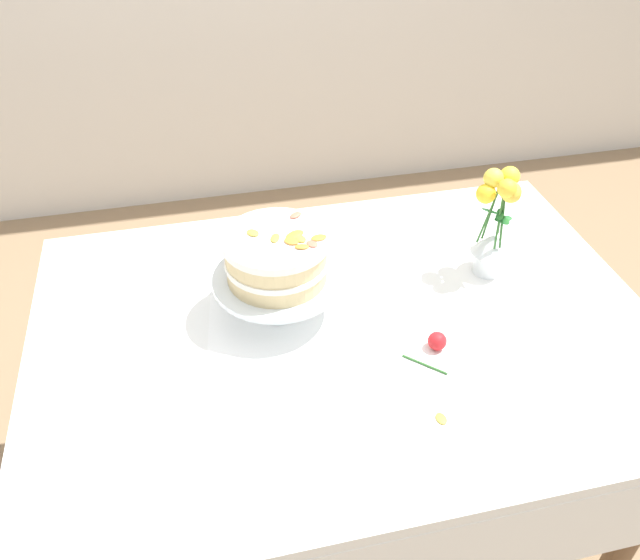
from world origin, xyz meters
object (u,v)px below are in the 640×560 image
at_px(cake_stand, 278,282).
at_px(layer_cake, 277,257).
at_px(dining_table, 348,360).
at_px(fallen_rose, 437,342).
at_px(flower_vase, 496,224).

height_order(cake_stand, layer_cake, layer_cake).
bearing_deg(dining_table, fallen_rose, -28.64).
xyz_separation_m(layer_cake, flower_vase, (0.53, 0.03, -0.01)).
height_order(dining_table, flower_vase, flower_vase).
height_order(layer_cake, fallen_rose, layer_cake).
distance_m(cake_stand, fallen_rose, 0.37).
distance_m(dining_table, layer_cake, 0.30).
bearing_deg(dining_table, flower_vase, 19.32).
xyz_separation_m(dining_table, fallen_rose, (0.17, -0.09, 0.11)).
xyz_separation_m(layer_cake, fallen_rose, (0.31, -0.20, -0.14)).
bearing_deg(cake_stand, fallen_rose, -32.66).
relative_size(cake_stand, flower_vase, 1.04).
bearing_deg(layer_cake, dining_table, -37.11).
bearing_deg(flower_vase, cake_stand, -176.64).
relative_size(layer_cake, fallen_rose, 2.27).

